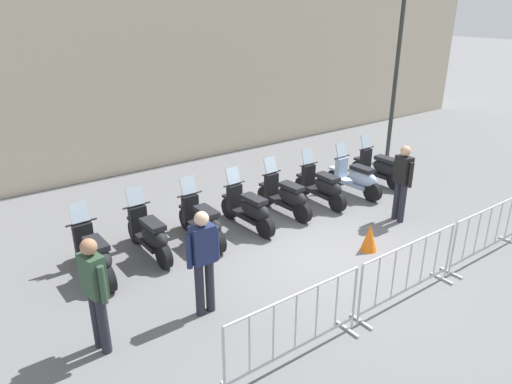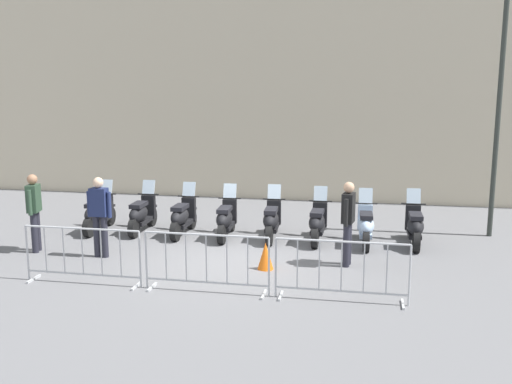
# 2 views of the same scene
# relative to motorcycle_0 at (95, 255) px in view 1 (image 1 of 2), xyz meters

# --- Properties ---
(ground_plane) EXTENTS (120.00, 120.00, 0.00)m
(ground_plane) POSITION_rel_motorcycle_0_xyz_m (4.02, -1.25, -0.45)
(ground_plane) COLOR slate
(motorcycle_0) EXTENTS (0.62, 1.72, 1.24)m
(motorcycle_0) POSITION_rel_motorcycle_0_xyz_m (0.00, 0.00, 0.00)
(motorcycle_0) COLOR black
(motorcycle_0) RESTS_ON ground
(motorcycle_1) EXTENTS (0.61, 1.72, 1.24)m
(motorcycle_1) POSITION_rel_motorcycle_0_xyz_m (1.07, 0.27, 0.00)
(motorcycle_1) COLOR black
(motorcycle_1) RESTS_ON ground
(motorcycle_2) EXTENTS (0.58, 1.72, 1.24)m
(motorcycle_2) POSITION_rel_motorcycle_0_xyz_m (2.18, 0.30, 0.00)
(motorcycle_2) COLOR black
(motorcycle_2) RESTS_ON ground
(motorcycle_3) EXTENTS (0.65, 1.72, 1.24)m
(motorcycle_3) POSITION_rel_motorcycle_0_xyz_m (3.28, 0.38, 0.00)
(motorcycle_3) COLOR black
(motorcycle_3) RESTS_ON ground
(motorcycle_4) EXTENTS (0.65, 1.72, 1.24)m
(motorcycle_4) POSITION_rel_motorcycle_0_xyz_m (4.36, 0.61, 0.00)
(motorcycle_4) COLOR black
(motorcycle_4) RESTS_ON ground
(motorcycle_5) EXTENTS (0.57, 1.73, 1.24)m
(motorcycle_5) POSITION_rel_motorcycle_0_xyz_m (5.45, 0.70, 0.00)
(motorcycle_5) COLOR black
(motorcycle_5) RESTS_ON ground
(motorcycle_6) EXTENTS (0.63, 1.72, 1.24)m
(motorcycle_6) POSITION_rel_motorcycle_0_xyz_m (6.55, 0.76, 0.00)
(motorcycle_6) COLOR black
(motorcycle_6) RESTS_ON ground
(motorcycle_7) EXTENTS (0.60, 1.72, 1.24)m
(motorcycle_7) POSITION_rel_motorcycle_0_xyz_m (7.62, 1.04, 0.00)
(motorcycle_7) COLOR black
(motorcycle_7) RESTS_ON ground
(barrier_segment_0) EXTENTS (2.26, 0.68, 1.07)m
(barrier_segment_0) POSITION_rel_motorcycle_0_xyz_m (1.89, -3.44, 0.07)
(barrier_segment_0) COLOR #B2B5B7
(barrier_segment_0) RESTS_ON ground
(barrier_segment_1) EXTENTS (2.26, 0.68, 1.07)m
(barrier_segment_1) POSITION_rel_motorcycle_0_xyz_m (4.24, -3.17, 0.07)
(barrier_segment_1) COLOR #B2B5B7
(barrier_segment_1) RESTS_ON ground
(barrier_segment_2) EXTENTS (2.26, 0.68, 1.07)m
(barrier_segment_2) POSITION_rel_motorcycle_0_xyz_m (6.58, -2.90, 0.07)
(barrier_segment_2) COLOR #B2B5B7
(barrier_segment_2) RESTS_ON ground
(street_lamp) EXTENTS (0.36, 0.36, 6.05)m
(street_lamp) POSITION_rel_motorcycle_0_xyz_m (9.35, 2.52, 3.18)
(street_lamp) COLOR #2D332D
(street_lamp) RESTS_ON ground
(officer_near_row_end) EXTENTS (0.55, 0.25, 1.73)m
(officer_near_row_end) POSITION_rel_motorcycle_0_xyz_m (1.27, -1.87, 0.53)
(officer_near_row_end) COLOR #23232D
(officer_near_row_end) RESTS_ON ground
(officer_mid_plaza) EXTENTS (0.24, 0.55, 1.73)m
(officer_mid_plaza) POSITION_rel_motorcycle_0_xyz_m (6.38, -0.88, 0.53)
(officer_mid_plaza) COLOR #23232D
(officer_mid_plaza) RESTS_ON ground
(officer_by_barriers) EXTENTS (0.32, 0.53, 1.73)m
(officer_by_barriers) POSITION_rel_motorcycle_0_xyz_m (-0.33, -1.94, 0.53)
(officer_by_barriers) COLOR #23232D
(officer_by_barriers) RESTS_ON ground
(traffic_cone) EXTENTS (0.32, 0.32, 0.55)m
(traffic_cone) POSITION_rel_motorcycle_0_xyz_m (4.86, -1.62, -0.18)
(traffic_cone) COLOR orange
(traffic_cone) RESTS_ON ground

